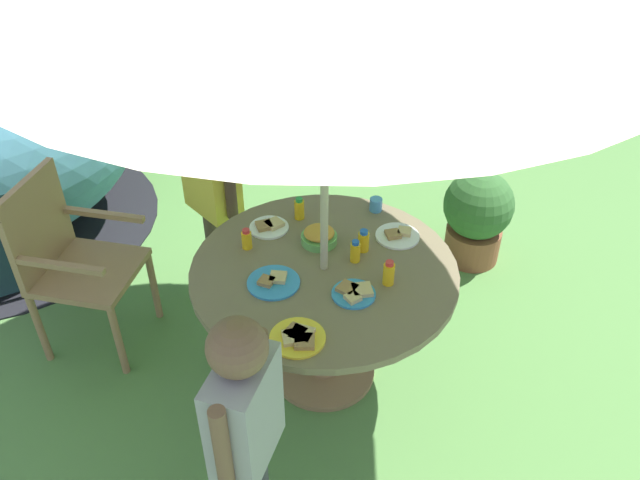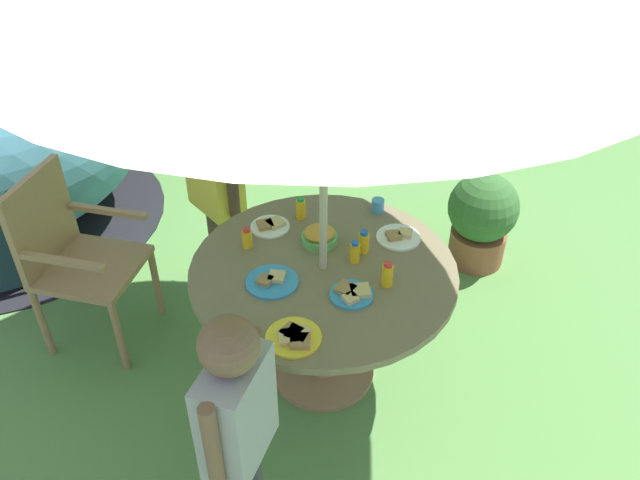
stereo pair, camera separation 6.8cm
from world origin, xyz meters
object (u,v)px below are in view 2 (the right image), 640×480
at_px(wooden_chair, 72,252).
at_px(plate_back_edge, 352,293).
at_px(juice_bottle_near_right, 364,242).
at_px(juice_bottle_far_right, 247,238).
at_px(snack_bowl, 319,236).
at_px(juice_bottle_mid_left, 301,209).
at_px(cup_near, 378,205).
at_px(plate_front_edge, 398,237).
at_px(plate_mid_right, 294,337).
at_px(plate_center_front, 270,226).
at_px(potted_plant, 482,217).
at_px(garden_table, 323,294).
at_px(plate_near_left, 272,280).
at_px(juice_bottle_center_back, 387,275).
at_px(juice_bottle_far_left, 355,252).
at_px(child_in_grey_shirt, 237,412).
at_px(child_in_yellow_shirt, 214,171).

relative_size(wooden_chair, plate_back_edge, 5.06).
relative_size(plate_back_edge, juice_bottle_near_right, 1.70).
bearing_deg(juice_bottle_far_right, juice_bottle_near_right, -28.63).
xyz_separation_m(snack_bowl, juice_bottle_mid_left, (0.00, 0.23, 0.02)).
relative_size(wooden_chair, cup_near, 14.12).
bearing_deg(plate_front_edge, plate_mid_right, -150.66).
relative_size(plate_mid_right, plate_center_front, 1.17).
bearing_deg(potted_plant, garden_table, -160.91).
distance_m(wooden_chair, juice_bottle_near_right, 1.53).
bearing_deg(plate_near_left, juice_bottle_center_back, -26.81).
xyz_separation_m(plate_front_edge, juice_bottle_far_left, (-0.28, -0.07, 0.04)).
bearing_deg(potted_plant, plate_back_edge, -151.84).
bearing_deg(potted_plant, plate_near_left, -164.01).
distance_m(juice_bottle_near_right, juice_bottle_far_right, 0.56).
relative_size(child_in_grey_shirt, cup_near, 17.23).
relative_size(child_in_yellow_shirt, juice_bottle_far_left, 11.10).
bearing_deg(child_in_grey_shirt, potted_plant, -15.86).
relative_size(child_in_grey_shirt, juice_bottle_mid_left, 10.07).
distance_m(plate_mid_right, juice_bottle_far_left, 0.58).
xyz_separation_m(garden_table, snack_bowl, (0.07, 0.19, 0.20)).
bearing_deg(plate_center_front, juice_bottle_center_back, -63.56).
relative_size(plate_front_edge, plate_near_left, 0.91).
bearing_deg(juice_bottle_far_left, child_in_grey_shirt, -141.35).
xyz_separation_m(garden_table, child_in_yellow_shirt, (-0.24, 0.90, 0.26)).
xyz_separation_m(potted_plant, child_in_grey_shirt, (-1.96, -1.12, 0.44)).
xyz_separation_m(child_in_grey_shirt, plate_mid_right, (0.35, 0.30, -0.04)).
bearing_deg(cup_near, juice_bottle_center_back, -115.13).
bearing_deg(plate_center_front, garden_table, -75.16).
relative_size(plate_front_edge, juice_bottle_near_right, 1.90).
xyz_separation_m(garden_table, plate_back_edge, (0.03, -0.23, 0.18)).
bearing_deg(plate_mid_right, plate_back_edge, 22.02).
distance_m(garden_table, wooden_chair, 1.35).
xyz_separation_m(plate_center_front, juice_bottle_near_right, (0.34, -0.37, 0.04)).
distance_m(potted_plant, juice_bottle_near_right, 1.24).
height_order(wooden_chair, potted_plant, wooden_chair).
xyz_separation_m(juice_bottle_near_right, juice_bottle_center_back, (-0.02, -0.27, 0.00)).
bearing_deg(wooden_chair, plate_near_left, -97.81).
bearing_deg(plate_mid_right, plate_front_edge, 29.34).
height_order(snack_bowl, juice_bottle_mid_left, juice_bottle_mid_left).
bearing_deg(juice_bottle_far_right, juice_bottle_center_back, -48.55).
bearing_deg(potted_plant, cup_near, -169.99).
xyz_separation_m(potted_plant, plate_back_edge, (-1.27, -0.68, 0.40)).
height_order(plate_front_edge, plate_mid_right, same).
relative_size(potted_plant, juice_bottle_center_back, 5.02).
distance_m(plate_back_edge, plate_front_edge, 0.49).
distance_m(garden_table, plate_mid_right, 0.51).
bearing_deg(garden_table, plate_front_edge, 6.51).
bearing_deg(plate_mid_right, plate_near_left, 82.49).
height_order(snack_bowl, plate_back_edge, snack_bowl).
xyz_separation_m(plate_back_edge, plate_mid_right, (-0.34, -0.14, 0.00)).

